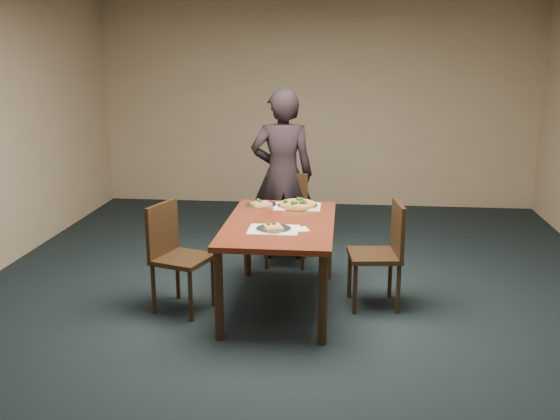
# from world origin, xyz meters

# --- Properties ---
(ground) EXTENTS (8.00, 8.00, 0.00)m
(ground) POSITION_xyz_m (0.00, 0.00, 0.00)
(ground) COLOR black
(ground) RESTS_ON ground
(room_shell) EXTENTS (8.00, 8.00, 8.00)m
(room_shell) POSITION_xyz_m (0.00, 0.00, 1.74)
(room_shell) COLOR tan
(room_shell) RESTS_ON ground
(dining_table) EXTENTS (0.90, 1.50, 0.75)m
(dining_table) POSITION_xyz_m (-0.12, 0.29, 0.66)
(dining_table) COLOR #581E11
(dining_table) RESTS_ON ground
(chair_far) EXTENTS (0.43, 0.43, 0.91)m
(chair_far) POSITION_xyz_m (-0.18, 1.45, 0.52)
(chair_far) COLOR black
(chair_far) RESTS_ON ground
(chair_left) EXTENTS (0.53, 0.53, 0.91)m
(chair_left) POSITION_xyz_m (-1.00, 0.15, 0.52)
(chair_left) COLOR black
(chair_left) RESTS_ON ground
(chair_right) EXTENTS (0.47, 0.47, 0.91)m
(chair_right) POSITION_xyz_m (0.75, 0.39, 0.52)
(chair_right) COLOR black
(chair_right) RESTS_ON ground
(diner) EXTENTS (0.69, 0.50, 1.77)m
(diner) POSITION_xyz_m (-0.24, 1.58, 0.89)
(diner) COLOR black
(diner) RESTS_ON ground
(placemat_main) EXTENTS (0.42, 0.32, 0.00)m
(placemat_main) POSITION_xyz_m (-0.02, 0.82, 0.75)
(placemat_main) COLOR white
(placemat_main) RESTS_ON dining_table
(placemat_near) EXTENTS (0.40, 0.30, 0.00)m
(placemat_near) POSITION_xyz_m (-0.15, 0.05, 0.75)
(placemat_near) COLOR white
(placemat_near) RESTS_ON dining_table
(pizza_pan) EXTENTS (0.37, 0.37, 0.07)m
(pizza_pan) POSITION_xyz_m (-0.02, 0.82, 0.77)
(pizza_pan) COLOR silver
(pizza_pan) RESTS_ON dining_table
(slice_plate_near) EXTENTS (0.28, 0.28, 0.06)m
(slice_plate_near) POSITION_xyz_m (-0.15, 0.05, 0.76)
(slice_plate_near) COLOR silver
(slice_plate_near) RESTS_ON dining_table
(slice_plate_far) EXTENTS (0.28, 0.28, 0.06)m
(slice_plate_far) POSITION_xyz_m (-0.35, 0.82, 0.76)
(slice_plate_far) COLOR silver
(slice_plate_far) RESTS_ON dining_table
(napkin) EXTENTS (0.18, 0.18, 0.01)m
(napkin) POSITION_xyz_m (0.05, 0.07, 0.75)
(napkin) COLOR white
(napkin) RESTS_ON dining_table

